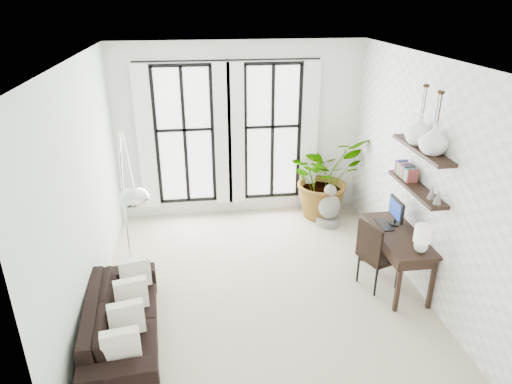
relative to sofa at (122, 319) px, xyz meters
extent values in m
plane|color=#B4A78F|center=(1.80, 0.95, -0.31)|extent=(5.00, 5.00, 0.00)
plane|color=white|center=(1.80, 0.95, 2.89)|extent=(5.00, 5.00, 0.00)
plane|color=silver|center=(-0.45, 0.95, 1.29)|extent=(0.00, 5.00, 5.00)
plane|color=white|center=(4.05, 0.95, 1.29)|extent=(0.00, 5.00, 5.00)
plane|color=white|center=(1.80, 3.45, 1.29)|extent=(4.50, 0.00, 4.50)
cube|color=white|center=(0.80, 3.42, 1.24)|extent=(1.00, 0.02, 2.50)
cube|color=white|center=(0.12, 3.32, 1.24)|extent=(0.30, 0.04, 2.60)
cube|color=white|center=(1.48, 3.32, 1.24)|extent=(0.30, 0.04, 2.60)
cube|color=white|center=(2.40, 3.42, 1.24)|extent=(1.00, 0.02, 2.50)
cube|color=white|center=(1.72, 3.32, 1.24)|extent=(0.30, 0.04, 2.60)
cube|color=white|center=(3.08, 3.32, 1.24)|extent=(0.30, 0.04, 2.60)
cylinder|color=black|center=(1.60, 3.33, 2.57)|extent=(3.20, 0.03, 0.03)
cube|color=black|center=(3.91, 0.71, 1.19)|extent=(0.25, 1.30, 0.05)
cube|color=black|center=(3.91, 0.71, 1.74)|extent=(0.25, 1.30, 0.05)
cube|color=#D63553|center=(3.91, 1.26, 1.31)|extent=(0.16, 0.04, 0.18)
cube|color=#333CB3|center=(3.91, 1.21, 1.31)|extent=(0.16, 0.04, 0.18)
cube|color=gold|center=(3.91, 1.17, 1.31)|extent=(0.16, 0.03, 0.18)
cube|color=green|center=(3.91, 1.12, 1.31)|extent=(0.16, 0.04, 0.18)
cube|color=purple|center=(3.91, 1.08, 1.31)|extent=(0.16, 0.04, 0.18)
cube|color=orange|center=(3.91, 1.03, 1.31)|extent=(0.16, 0.04, 0.18)
cube|color=#454545|center=(3.91, 0.99, 1.31)|extent=(0.16, 0.04, 0.18)
cube|color=teal|center=(3.91, 0.94, 1.31)|extent=(0.16, 0.04, 0.18)
cube|color=tan|center=(3.91, 0.90, 1.31)|extent=(0.16, 0.04, 0.18)
cube|color=brown|center=(3.91, 0.85, 1.31)|extent=(0.16, 0.04, 0.18)
cone|color=gray|center=(3.91, 0.31, 1.31)|extent=(0.10, 0.10, 0.18)
cone|color=gray|center=(3.91, 0.16, 1.31)|extent=(0.10, 0.10, 0.18)
imported|color=black|center=(0.00, 0.00, 0.00)|extent=(0.99, 2.15, 0.61)
cube|color=white|center=(0.10, -0.70, 0.19)|extent=(0.40, 0.12, 0.40)
cube|color=white|center=(0.10, -0.23, 0.19)|extent=(0.40, 0.12, 0.40)
cube|color=white|center=(0.10, 0.23, 0.19)|extent=(0.40, 0.12, 0.40)
cube|color=white|center=(0.10, 0.70, 0.19)|extent=(0.40, 0.12, 0.40)
imported|color=#2D7228|center=(3.33, 3.05, 0.47)|extent=(1.77, 1.68, 1.55)
cube|color=black|center=(3.75, 0.71, 0.49)|extent=(0.59, 1.39, 0.04)
cube|color=black|center=(3.73, 0.71, 0.40)|extent=(0.53, 1.32, 0.13)
cube|color=black|center=(3.52, 0.07, 0.09)|extent=(0.05, 0.05, 0.77)
cube|color=black|center=(3.98, 0.07, 0.09)|extent=(0.05, 0.05, 0.77)
cube|color=black|center=(3.52, 1.35, 0.09)|extent=(0.05, 0.05, 0.77)
cube|color=black|center=(3.98, 1.35, 0.09)|extent=(0.05, 0.05, 0.77)
cube|color=black|center=(3.80, 0.97, 0.76)|extent=(0.04, 0.42, 0.30)
cube|color=navy|center=(3.78, 0.97, 0.76)|extent=(0.00, 0.36, 0.24)
cube|color=black|center=(3.64, 0.97, 0.52)|extent=(0.15, 0.40, 0.02)
sphere|color=silver|center=(3.80, 0.17, 0.60)|extent=(0.18, 0.18, 0.18)
cylinder|color=white|center=(3.80, 0.17, 0.79)|extent=(0.22, 0.22, 0.22)
cube|color=black|center=(3.49, 0.68, 0.18)|extent=(0.62, 0.62, 0.05)
cube|color=black|center=(3.29, 0.61, 0.45)|extent=(0.20, 0.47, 0.54)
cylinder|color=black|center=(3.30, 0.49, -0.08)|extent=(0.03, 0.03, 0.45)
cylinder|color=black|center=(3.69, 0.49, -0.08)|extent=(0.03, 0.03, 0.45)
cylinder|color=black|center=(3.30, 0.88, -0.08)|extent=(0.03, 0.03, 0.45)
cylinder|color=black|center=(3.69, 0.88, -0.08)|extent=(0.03, 0.03, 0.45)
cylinder|color=silver|center=(-0.10, 1.65, -0.26)|extent=(0.36, 0.36, 0.10)
cylinder|color=silver|center=(-0.10, 1.65, 0.25)|extent=(0.04, 0.04, 1.01)
ellipsoid|color=silver|center=(0.30, 0.05, 1.57)|extent=(0.32, 0.32, 0.21)
cylinder|color=gray|center=(3.33, 2.63, -0.24)|extent=(0.44, 0.44, 0.13)
ellipsoid|color=gray|center=(3.33, 2.63, 0.07)|extent=(0.40, 0.40, 0.48)
sphere|color=gray|center=(3.33, 2.63, 0.38)|extent=(0.22, 0.22, 0.22)
imported|color=white|center=(3.91, 0.46, 1.96)|extent=(0.37, 0.37, 0.38)
imported|color=white|center=(3.91, 0.86, 1.96)|extent=(0.37, 0.37, 0.38)
camera|label=1|loc=(1.00, -4.60, 3.61)|focal=32.00mm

